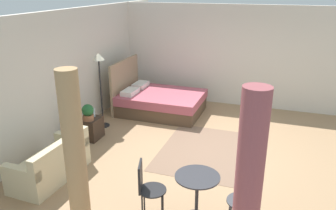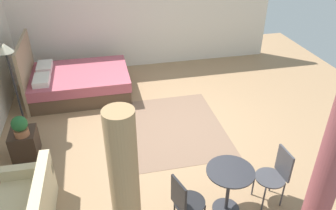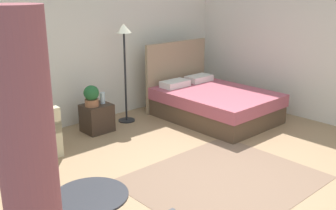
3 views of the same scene
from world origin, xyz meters
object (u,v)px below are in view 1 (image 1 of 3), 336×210
Objects in this scene: floor_lamp at (99,71)px; cafe_chair_near_window at (249,197)px; vase at (93,112)px; cafe_chair_near_couch at (147,185)px; couch at (52,165)px; balcony_table at (197,190)px; bed at (159,101)px; potted_plant at (88,112)px; nightstand at (91,128)px.

floor_lamp is 2.04× the size of cafe_chair_near_window.
cafe_chair_near_couch is at bearing -135.19° from vase.
floor_lamp is at bearing 7.94° from couch.
cafe_chair_near_couch is (-0.25, 1.40, 0.04)m from cafe_chair_near_window.
balcony_table is 0.79× the size of cafe_chair_near_couch.
cafe_chair_near_window is at bearing -87.09° from balcony_table.
potted_plant is at bearing 158.63° from bed.
cafe_chair_near_window reaches higher than potted_plant.
cafe_chair_near_couch is at bearing -132.36° from potted_plant.
nightstand is at bearing 62.95° from cafe_chair_near_window.
potted_plant is at bearing 58.15° from balcony_table.
vase is 4.13m from cafe_chair_near_window.
vase is at bearing 156.12° from bed.
balcony_table is at bearing -123.01° from nightstand.
nightstand is at bearing 7.94° from couch.
balcony_table is (-1.79, -2.89, -0.16)m from potted_plant.
balcony_table is 0.83× the size of cafe_chair_near_window.
nightstand is 3.49m from balcony_table.
couch is at bearing 77.25° from cafe_chair_near_couch.
cafe_chair_near_window is (-2.56, -3.74, -0.86)m from floor_lamp.
bed is 4.42m from balcony_table.
nightstand is 4.09m from cafe_chair_near_window.
balcony_table reaches higher than nightstand.
couch is 1.67m from nightstand.
potted_plant is 0.20× the size of floor_lamp.
cafe_chair_near_couch reaches higher than couch.
couch is at bearing -172.58° from potted_plant.
nightstand is 3.09m from cafe_chair_near_couch.
couch is 2.03× the size of balcony_table.
bed is at bearing -23.02° from nightstand.
balcony_table is at bearing -130.70° from floor_lamp.
balcony_table is (-0.24, -2.69, 0.24)m from couch.
bed is 11.20× the size of vase.
cafe_chair_near_couch is at bearing -133.38° from nightstand.
nightstand is 0.66× the size of balcony_table.
floor_lamp reaches higher than cafe_chair_near_window.
couch is at bearing 84.96° from balcony_table.
bed is 1.46× the size of couch.
couch is 1.69× the size of cafe_chair_near_window.
nightstand is at bearing 56.99° from balcony_table.
vase is 0.21× the size of cafe_chair_near_couch.
nightstand is 1.35× the size of potted_plant.
potted_plant is at bearing -171.07° from floor_lamp.
vase is 0.11× the size of floor_lamp.
balcony_table is at bearing -95.04° from couch.
cafe_chair_near_window is (-1.86, -3.64, 0.28)m from nightstand.
cafe_chair_near_couch is (-0.45, -2.00, 0.29)m from couch.
floor_lamp is (2.36, 0.33, 1.11)m from couch.
cafe_chair_near_couch reaches higher than potted_plant.
potted_plant is 4.02m from cafe_chair_near_window.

